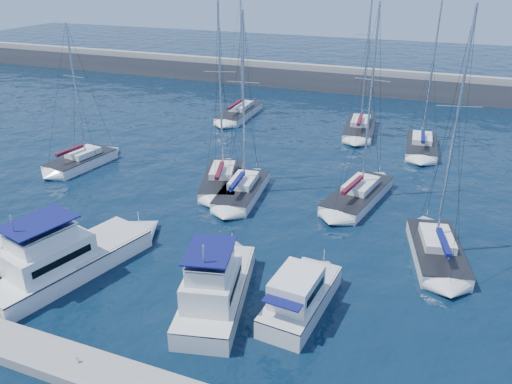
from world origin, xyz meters
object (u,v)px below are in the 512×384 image
at_px(sailboat_mid_e, 437,251).
at_px(sailboat_mid_d, 358,195).
at_px(motor_yacht_stbd_inner, 215,290).
at_px(sailboat_back_c, 421,146).
at_px(sailboat_mid_c, 242,190).
at_px(motor_yacht_stbd_outer, 300,298).
at_px(sailboat_mid_a, 81,161).
at_px(sailboat_mid_b, 222,179).
at_px(sailboat_back_b, 360,128).
at_px(motor_yacht_port_outer, 19,256).
at_px(sailboat_back_a, 239,113).
at_px(motor_yacht_port_inner, 62,260).

bearing_deg(sailboat_mid_e, sailboat_mid_d, 120.64).
xyz_separation_m(motor_yacht_stbd_inner, sailboat_mid_d, (4.86, 17.01, -0.61)).
bearing_deg(motor_yacht_stbd_inner, sailboat_back_c, 61.24).
distance_m(motor_yacht_stbd_inner, sailboat_mid_d, 17.70).
xyz_separation_m(sailboat_mid_c, sailboat_mid_e, (15.90, -4.16, 0.01)).
xyz_separation_m(motor_yacht_stbd_outer, sailboat_mid_c, (-9.04, 12.99, -0.41)).
xyz_separation_m(sailboat_mid_a, sailboat_mid_c, (17.20, -0.57, 0.01)).
xyz_separation_m(sailboat_mid_b, sailboat_back_b, (8.47, 19.60, 0.01)).
height_order(motor_yacht_port_outer, sailboat_mid_a, sailboat_mid_a).
relative_size(motor_yacht_port_outer, sailboat_mid_e, 0.39).
bearing_deg(motor_yacht_stbd_inner, sailboat_back_a, 97.95).
distance_m(motor_yacht_port_inner, sailboat_back_c, 37.37).
bearing_deg(motor_yacht_stbd_outer, sailboat_mid_c, 129.73).
relative_size(motor_yacht_port_outer, sailboat_mid_b, 0.40).
relative_size(motor_yacht_stbd_outer, sailboat_mid_a, 0.52).
bearing_deg(motor_yacht_stbd_inner, sailboat_mid_c, 93.84).
distance_m(motor_yacht_stbd_outer, sailboat_mid_e, 11.19).
bearing_deg(sailboat_mid_d, sailboat_back_c, 86.00).
xyz_separation_m(motor_yacht_port_inner, sailboat_back_a, (-3.82, 36.88, -0.62)).
bearing_deg(sailboat_mid_b, motor_yacht_port_outer, -128.83).
bearing_deg(sailboat_mid_d, sailboat_mid_e, -35.40).
distance_m(motor_yacht_stbd_inner, sailboat_back_b, 35.34).
bearing_deg(motor_yacht_stbd_outer, sailboat_mid_e, 57.05).
relative_size(motor_yacht_port_outer, motor_yacht_stbd_inner, 0.68).
xyz_separation_m(sailboat_back_a, sailboat_back_c, (22.76, -4.68, 0.02)).
xyz_separation_m(sailboat_mid_d, sailboat_back_c, (3.82, 14.45, 0.00)).
xyz_separation_m(sailboat_mid_e, sailboat_back_c, (-2.81, 21.36, -0.02)).
distance_m(sailboat_mid_e, sailboat_back_b, 27.10).
relative_size(motor_yacht_stbd_inner, sailboat_back_a, 0.64).
height_order(sailboat_mid_d, sailboat_back_c, sailboat_mid_d).
xyz_separation_m(sailboat_mid_c, sailboat_back_c, (13.09, 17.20, -0.01)).
bearing_deg(motor_yacht_port_outer, motor_yacht_stbd_inner, 3.11).
height_order(motor_yacht_port_inner, sailboat_back_b, sailboat_back_b).
xyz_separation_m(motor_yacht_stbd_inner, motor_yacht_stbd_outer, (4.62, 1.28, -0.19)).
bearing_deg(sailboat_back_b, motor_yacht_stbd_inner, -98.29).
bearing_deg(sailboat_back_c, motor_yacht_stbd_inner, -110.11).
distance_m(motor_yacht_port_outer, sailboat_mid_b, 17.98).
height_order(sailboat_mid_a, sailboat_back_c, sailboat_back_c).
bearing_deg(sailboat_back_b, sailboat_back_a, 171.08).
relative_size(motor_yacht_stbd_outer, sailboat_back_c, 0.46).
xyz_separation_m(motor_yacht_port_outer, sailboat_mid_b, (6.45, 16.78, -0.41)).
bearing_deg(sailboat_mid_d, sailboat_mid_a, -164.51).
distance_m(motor_yacht_stbd_outer, sailboat_back_c, 30.46).
height_order(motor_yacht_port_outer, sailboat_back_b, sailboat_back_b).
bearing_deg(sailboat_back_a, motor_yacht_port_outer, -90.84).
xyz_separation_m(motor_yacht_stbd_outer, sailboat_back_c, (4.05, 30.19, -0.41)).
height_order(sailboat_mid_b, sailboat_mid_c, sailboat_mid_b).
relative_size(sailboat_mid_b, sailboat_mid_d, 1.00).
bearing_deg(sailboat_mid_c, sailboat_back_b, 67.99).
xyz_separation_m(motor_yacht_stbd_inner, sailboat_mid_b, (-6.96, 15.70, -0.60)).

